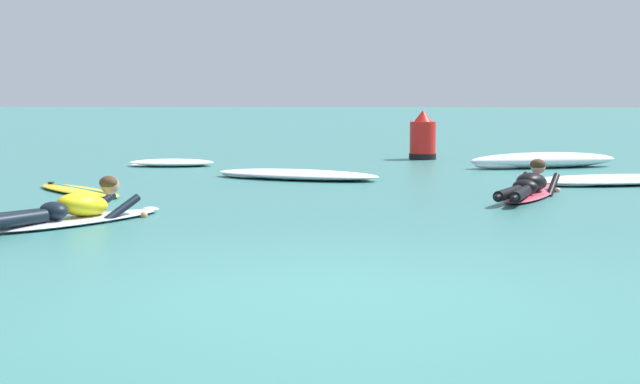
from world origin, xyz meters
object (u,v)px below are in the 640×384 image
object	(u,v)px
drifting_surfboard	(78,190)
channel_marker_buoy	(423,140)
surfer_near	(72,212)
surfer_far	(529,187)

from	to	relation	value
drifting_surfboard	channel_marker_buoy	xyz separation A→B (m)	(5.29, 6.67, 0.38)
surfer_near	channel_marker_buoy	distance (m)	10.70
channel_marker_buoy	surfer_far	bearing A→B (deg)	-81.64
surfer_far	drifting_surfboard	distance (m)	6.32
surfer_near	surfer_far	world-z (taller)	same
surfer_near	channel_marker_buoy	size ratio (longest dim) A/B	2.29
surfer_far	surfer_near	bearing A→B (deg)	-152.89
surfer_near	channel_marker_buoy	xyz separation A→B (m)	(4.40, 9.75, 0.28)
surfer_far	drifting_surfboard	world-z (taller)	surfer_far
drifting_surfboard	surfer_near	bearing A→B (deg)	-73.97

